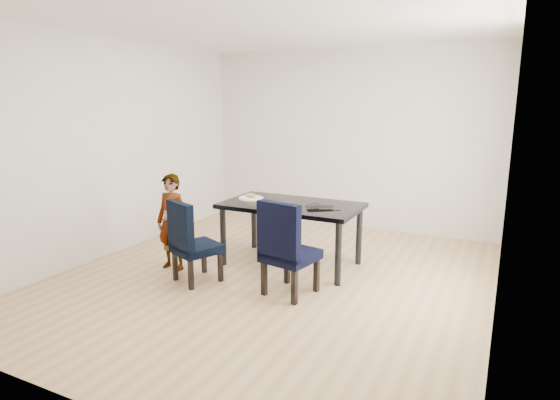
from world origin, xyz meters
The scene contains 14 objects.
floor centered at (0.00, 0.00, -0.01)m, with size 4.50×5.00×0.01m, color tan.
ceiling centered at (0.00, 0.00, 2.71)m, with size 4.50×5.00×0.01m, color white.
wall_back centered at (0.00, 2.50, 1.35)m, with size 4.50×0.01×2.70m, color silver.
wall_front centered at (0.00, -2.50, 1.35)m, with size 4.50×0.01×2.70m, color white.
wall_left centered at (-2.25, 0.00, 1.35)m, with size 0.01×5.00×2.70m, color white.
wall_right centered at (2.25, 0.00, 1.35)m, with size 0.01×5.00×2.70m, color silver.
dining_table centered at (0.00, 0.50, 0.38)m, with size 1.60×0.90×0.75m, color black.
chair_left centered at (-0.69, -0.42, 0.45)m, with size 0.43×0.45×0.91m, color black.
chair_right centered at (0.36, -0.28, 0.49)m, with size 0.47×0.49×0.99m, color black.
child centered at (-1.17, -0.24, 0.56)m, with size 0.41×0.27×1.12m, color #DB5812.
plate centered at (-0.55, 0.51, 0.76)m, with size 0.30×0.30×0.02m, color white.
sandwich centered at (-0.55, 0.51, 0.79)m, with size 0.14×0.06×0.06m, color #AE903E.
laptop centered at (0.38, 0.43, 0.76)m, with size 0.30×0.19×0.02m, color black.
cable_tangle centered at (0.33, 0.35, 0.75)m, with size 0.15×0.15×0.01m, color black.
Camera 1 is at (2.26, -4.35, 1.94)m, focal length 30.00 mm.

